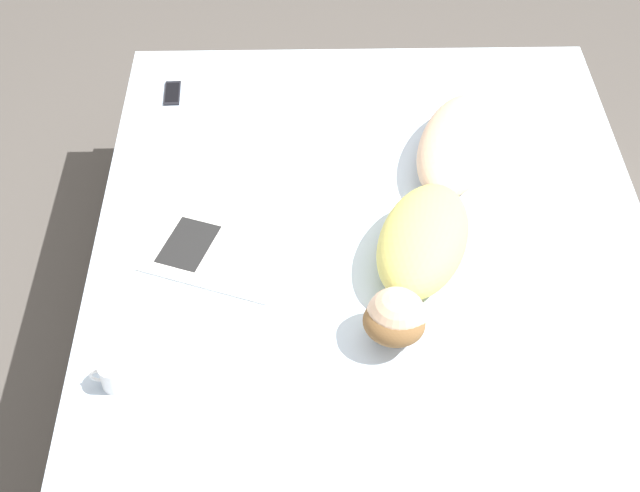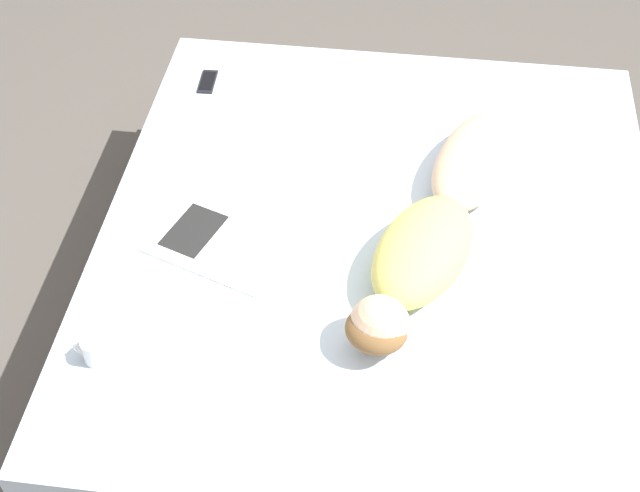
{
  "view_description": "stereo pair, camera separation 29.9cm",
  "coord_description": "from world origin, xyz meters",
  "px_view_note": "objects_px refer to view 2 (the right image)",
  "views": [
    {
      "loc": [
        0.23,
        2.19,
        2.81
      ],
      "look_at": [
        0.19,
        0.14,
        0.63
      ],
      "focal_mm": 50.0,
      "sensor_mm": 36.0,
      "label": 1
    },
    {
      "loc": [
        -0.07,
        2.17,
        2.81
      ],
      "look_at": [
        0.19,
        0.14,
        0.63
      ],
      "focal_mm": 50.0,
      "sensor_mm": 36.0,
      "label": 2
    }
  ],
  "objects_px": {
    "cell_phone": "(208,82)",
    "open_magazine": "(221,242)",
    "person": "(440,221)",
    "coffee_mug": "(95,349)"
  },
  "relations": [
    {
      "from": "person",
      "to": "coffee_mug",
      "type": "relative_size",
      "value": 11.46
    },
    {
      "from": "coffee_mug",
      "to": "cell_phone",
      "type": "height_order",
      "value": "coffee_mug"
    },
    {
      "from": "person",
      "to": "open_magazine",
      "type": "relative_size",
      "value": 2.36
    },
    {
      "from": "person",
      "to": "cell_phone",
      "type": "height_order",
      "value": "person"
    },
    {
      "from": "person",
      "to": "open_magazine",
      "type": "bearing_deg",
      "value": 28.05
    },
    {
      "from": "person",
      "to": "open_magazine",
      "type": "xyz_separation_m",
      "value": [
        0.74,
        0.11,
        -0.08
      ]
    },
    {
      "from": "open_magazine",
      "to": "person",
      "type": "bearing_deg",
      "value": -151.41
    },
    {
      "from": "person",
      "to": "cell_phone",
      "type": "relative_size",
      "value": 8.21
    },
    {
      "from": "open_magazine",
      "to": "cell_phone",
      "type": "bearing_deg",
      "value": -54.96
    },
    {
      "from": "cell_phone",
      "to": "open_magazine",
      "type": "bearing_deg",
      "value": 102.75
    }
  ]
}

